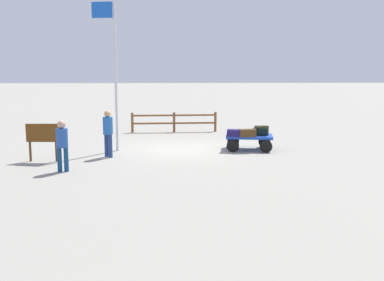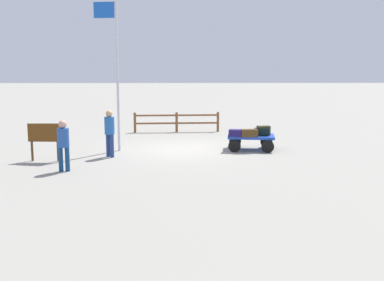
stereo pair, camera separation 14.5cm
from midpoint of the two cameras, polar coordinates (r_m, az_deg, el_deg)
ground_plane at (r=18.77m, az=-1.21°, el=-1.03°), size 120.00×120.00×0.00m
luggage_cart at (r=18.71m, az=6.51°, el=0.20°), size 1.89×1.45×0.57m
suitcase_grey at (r=18.71m, az=8.05°, el=1.20°), size 0.52×0.38×0.36m
suitcase_olive at (r=18.64m, az=7.83°, el=1.03°), size 0.61×0.41×0.28m
suitcase_maroon at (r=18.28m, az=4.93°, el=0.90°), size 0.66×0.47×0.26m
suitcase_tan at (r=18.24m, az=6.39°, el=0.90°), size 0.64×0.34×0.29m
worker_lead at (r=17.29m, az=-10.19°, el=1.28°), size 0.49×0.49×1.69m
worker_trailing at (r=15.30m, az=-15.44°, el=-0.12°), size 0.40×0.40×1.61m
flagpole at (r=18.37m, az=-9.58°, el=8.96°), size 0.88×0.17×5.64m
signboard at (r=17.11m, az=-17.56°, el=0.51°), size 1.13×0.13×1.30m
wooden_fence at (r=23.30m, az=-2.32°, el=2.38°), size 4.15×0.34×0.96m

